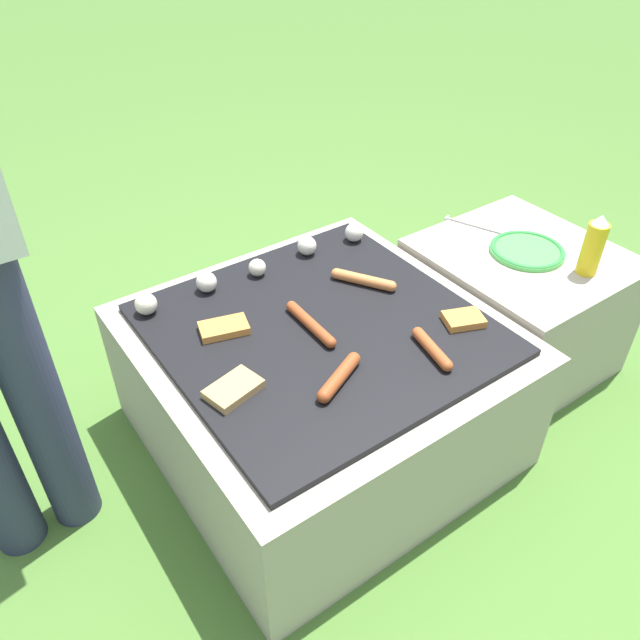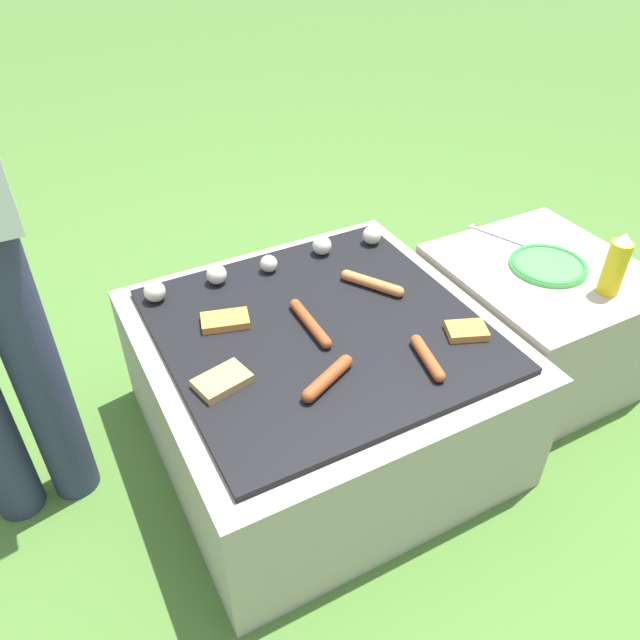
{
  "view_description": "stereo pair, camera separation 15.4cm",
  "coord_description": "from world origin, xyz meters",
  "px_view_note": "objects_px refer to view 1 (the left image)",
  "views": [
    {
      "loc": [
        -0.7,
        -0.99,
        1.36
      ],
      "look_at": [
        0.0,
        0.0,
        0.42
      ],
      "focal_mm": 35.0,
      "sensor_mm": 36.0,
      "label": 1
    },
    {
      "loc": [
        -0.57,
        -1.08,
        1.36
      ],
      "look_at": [
        0.0,
        0.0,
        0.42
      ],
      "focal_mm": 35.0,
      "sensor_mm": 36.0,
      "label": 2
    }
  ],
  "objects_px": {
    "plate_colorful": "(527,250)",
    "condiment_bottle": "(593,246)",
    "sausage_front_center": "(310,324)",
    "fork_utensil": "(472,225)"
  },
  "relations": [
    {
      "from": "sausage_front_center",
      "to": "fork_utensil",
      "type": "bearing_deg",
      "value": 10.69
    },
    {
      "from": "fork_utensil",
      "to": "plate_colorful",
      "type": "bearing_deg",
      "value": -86.34
    },
    {
      "from": "sausage_front_center",
      "to": "condiment_bottle",
      "type": "height_order",
      "value": "condiment_bottle"
    },
    {
      "from": "sausage_front_center",
      "to": "condiment_bottle",
      "type": "distance_m",
      "value": 0.81
    },
    {
      "from": "sausage_front_center",
      "to": "plate_colorful",
      "type": "bearing_deg",
      "value": -5.88
    },
    {
      "from": "sausage_front_center",
      "to": "condiment_bottle",
      "type": "xyz_separation_m",
      "value": [
        0.77,
        -0.24,
        0.07
      ]
    },
    {
      "from": "sausage_front_center",
      "to": "condiment_bottle",
      "type": "bearing_deg",
      "value": -17.08
    },
    {
      "from": "condiment_bottle",
      "to": "fork_utensil",
      "type": "xyz_separation_m",
      "value": [
        -0.07,
        0.37,
        -0.08
      ]
    },
    {
      "from": "plate_colorful",
      "to": "condiment_bottle",
      "type": "xyz_separation_m",
      "value": [
        0.05,
        -0.16,
        0.08
      ]
    },
    {
      "from": "plate_colorful",
      "to": "fork_utensil",
      "type": "distance_m",
      "value": 0.21
    }
  ]
}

